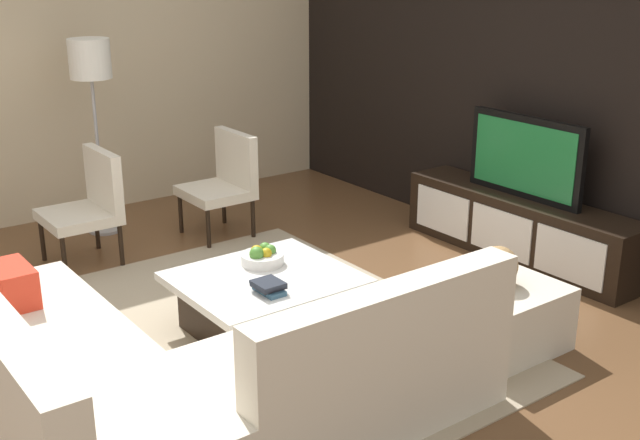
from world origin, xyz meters
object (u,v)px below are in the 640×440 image
at_px(accent_chair_near, 90,201).
at_px(floor_lamp, 91,70).
at_px(book_stack, 269,287).
at_px(television, 525,157).
at_px(sectional_couch, 173,375).
at_px(decorative_ball, 498,266).
at_px(fruit_bowl, 262,256).
at_px(ottoman, 494,314).
at_px(coffee_table, 265,302).
at_px(media_console, 519,227).
at_px(accent_chair_far, 225,178).

height_order(accent_chair_near, floor_lamp, floor_lamp).
bearing_deg(book_stack, television, 92.92).
xyz_separation_m(sectional_couch, decorative_ball, (0.36, 1.97, 0.23)).
height_order(sectional_couch, book_stack, sectional_couch).
xyz_separation_m(sectional_couch, floor_lamp, (-3.05, 0.87, 1.09)).
xyz_separation_m(fruit_bowl, decorative_ball, (1.16, 0.93, 0.09)).
distance_m(accent_chair_near, ottoman, 3.16).
relative_size(coffee_table, ottoman, 1.51).
height_order(accent_chair_near, decorative_ball, accent_chair_near).
height_order(sectional_couch, floor_lamp, floor_lamp).
height_order(fruit_bowl, decorative_ball, decorative_ball).
bearing_deg(coffee_table, book_stack, -27.18).
bearing_deg(floor_lamp, ottoman, 17.99).
height_order(media_console, television, television).
bearing_deg(decorative_ball, coffee_table, -133.45).
bearing_deg(coffee_table, decorative_ball, 46.55).
bearing_deg(accent_chair_far, book_stack, -15.91).
xyz_separation_m(accent_chair_near, floor_lamp, (-0.61, 0.33, 0.89)).
bearing_deg(media_console, fruit_bowl, -97.24).
bearing_deg(ottoman, floor_lamp, -162.01).
xyz_separation_m(sectional_couch, accent_chair_near, (-2.44, 0.53, 0.20)).
distance_m(television, floor_lamp, 3.52).
xyz_separation_m(media_console, decorative_ball, (0.88, -1.27, 0.27)).
height_order(coffee_table, book_stack, book_stack).
xyz_separation_m(fruit_bowl, book_stack, (0.40, -0.21, -0.01)).
bearing_deg(book_stack, coffee_table, 152.82).
xyz_separation_m(decorative_ball, book_stack, (-0.75, -1.15, -0.10)).
height_order(media_console, book_stack, media_console).
xyz_separation_m(floor_lamp, decorative_ball, (3.41, 1.11, -0.86)).
relative_size(television, fruit_bowl, 3.73).
relative_size(television, decorative_ball, 4.37).
bearing_deg(accent_chair_near, television, 57.56).
xyz_separation_m(floor_lamp, accent_chair_far, (0.68, 0.82, -0.89)).
relative_size(media_console, accent_chair_near, 2.36).
distance_m(coffee_table, fruit_bowl, 0.31).
height_order(floor_lamp, decorative_ball, floor_lamp).
height_order(ottoman, decorative_ball, decorative_ball).
relative_size(sectional_couch, floor_lamp, 1.48).
bearing_deg(floor_lamp, accent_chair_far, 50.48).
distance_m(accent_chair_near, floor_lamp, 1.13).
height_order(sectional_couch, accent_chair_near, accent_chair_near).
height_order(media_console, ottoman, media_console).
relative_size(floor_lamp, ottoman, 2.34).
bearing_deg(fruit_bowl, coffee_table, -28.76).
relative_size(television, floor_lamp, 0.64).
bearing_deg(floor_lamp, accent_chair_near, -28.48).
xyz_separation_m(floor_lamp, book_stack, (2.66, -0.04, -0.97)).
bearing_deg(fruit_bowl, decorative_ball, 38.90).
bearing_deg(book_stack, accent_chair_near, -171.77).
bearing_deg(ottoman, accent_chair_near, -152.76).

